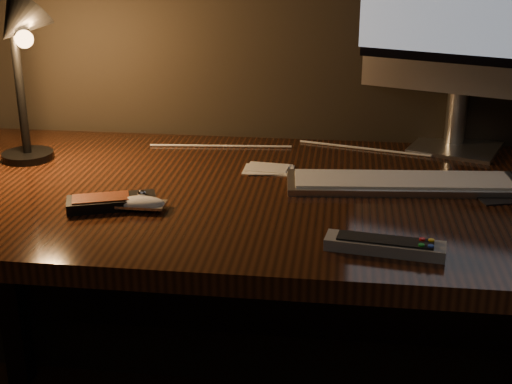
# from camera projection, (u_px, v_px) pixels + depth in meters

# --- Properties ---
(desk) EXTENTS (1.60, 0.75, 0.75)m
(desk) POSITION_uv_depth(u_px,v_px,m) (268.00, 234.00, 1.55)
(desk) COLOR #34180B
(desk) RESTS_ON ground
(keyboard) EXTENTS (0.48, 0.18, 0.02)m
(keyboard) POSITION_uv_depth(u_px,v_px,m) (402.00, 182.00, 1.46)
(keyboard) COLOR silver
(keyboard) RESTS_ON desk
(mouse) EXTENTS (0.09, 0.05, 0.02)m
(mouse) POSITION_uv_depth(u_px,v_px,m) (141.00, 205.00, 1.34)
(mouse) COLOR white
(mouse) RESTS_ON desk
(media_remote) EXTENTS (0.18, 0.11, 0.03)m
(media_remote) POSITION_uv_depth(u_px,v_px,m) (112.00, 202.00, 1.35)
(media_remote) COLOR black
(media_remote) RESTS_ON desk
(tv_remote) EXTENTS (0.20, 0.08, 0.03)m
(tv_remote) POSITION_uv_depth(u_px,v_px,m) (385.00, 245.00, 1.17)
(tv_remote) COLOR gray
(tv_remote) RESTS_ON desk
(papers) EXTENTS (0.11, 0.07, 0.01)m
(papers) POSITION_uv_depth(u_px,v_px,m) (269.00, 169.00, 1.56)
(papers) COLOR white
(papers) RESTS_ON desk
(desk_lamp) EXTENTS (0.20, 0.21, 0.39)m
(desk_lamp) POSITION_uv_depth(u_px,v_px,m) (19.00, 47.00, 1.50)
(desk_lamp) COLOR black
(desk_lamp) RESTS_ON desk
(cable) EXTENTS (0.66, 0.09, 0.01)m
(cable) POSITION_uv_depth(u_px,v_px,m) (291.00, 149.00, 1.70)
(cable) COLOR white
(cable) RESTS_ON desk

